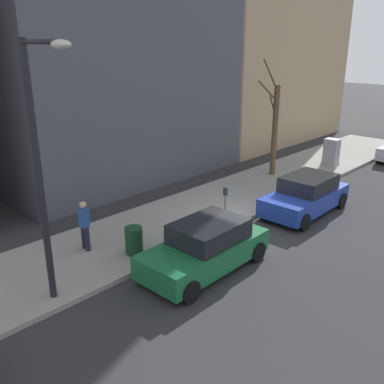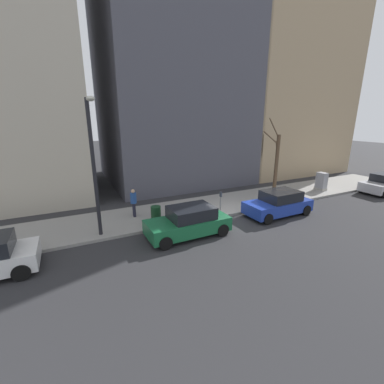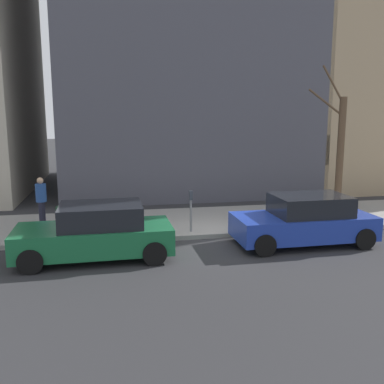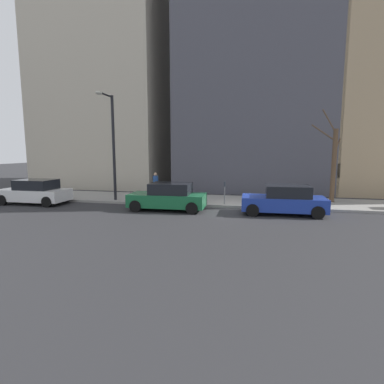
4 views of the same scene
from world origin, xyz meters
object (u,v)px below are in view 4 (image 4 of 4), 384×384
at_px(parking_meter, 225,190).
at_px(office_tower_right, 112,77).
at_px(parked_car_white, 35,192).
at_px(bare_tree, 333,163).
at_px(parked_car_blue, 284,200).
at_px(streetlamp, 111,139).
at_px(parked_car_green, 168,197).
at_px(pedestrian_near_meter, 156,183).
at_px(office_block_center, 255,34).
at_px(trash_bin, 162,194).

height_order(parking_meter, office_tower_right, office_tower_right).
bearing_deg(parked_car_white, bare_tree, -78.06).
height_order(parked_car_blue, parking_meter, parked_car_blue).
bearing_deg(streetlamp, bare_tree, -80.12).
relative_size(parked_car_green, parked_car_white, 1.00).
relative_size(pedestrian_near_meter, office_tower_right, 0.08).
relative_size(streetlamp, office_tower_right, 0.31).
bearing_deg(parking_meter, streetlamp, 91.37).
relative_size(parked_car_white, office_block_center, 0.16).
distance_m(bare_tree, trash_bin, 10.67).
height_order(parking_meter, office_block_center, office_block_center).
bearing_deg(office_tower_right, parked_car_white, -177.74).
distance_m(parked_car_blue, office_tower_right, 21.78).
xyz_separation_m(parked_car_green, office_tower_right, (12.30, 9.14, 9.61)).
xyz_separation_m(streetlamp, bare_tree, (2.33, -13.39, -1.49)).
relative_size(parked_car_white, pedestrian_near_meter, 2.54).
xyz_separation_m(parking_meter, office_tower_right, (10.61, 12.09, 9.36)).
bearing_deg(pedestrian_near_meter, parked_car_green, -145.80).
height_order(parked_car_blue, office_tower_right, office_tower_right).
height_order(parked_car_blue, pedestrian_near_meter, pedestrian_near_meter).
xyz_separation_m(parking_meter, streetlamp, (-0.17, 7.01, 3.04)).
bearing_deg(parked_car_white, office_block_center, -45.37).
xyz_separation_m(office_block_center, office_tower_right, (-0.56, 13.51, -3.19)).
height_order(parked_car_green, streetlamp, streetlamp).
distance_m(office_block_center, office_tower_right, 13.89).
xyz_separation_m(parked_car_white, bare_tree, (3.66, -17.99, 1.79)).
xyz_separation_m(parked_car_blue, pedestrian_near_meter, (3.32, 8.12, 0.35)).
xyz_separation_m(parked_car_green, office_block_center, (12.86, -4.37, 12.80)).
bearing_deg(parked_car_white, parking_meter, -82.23).
relative_size(parked_car_white, streetlamp, 0.65).
relative_size(streetlamp, bare_tree, 1.15).
bearing_deg(office_block_center, trash_bin, 153.31).
bearing_deg(bare_tree, parked_car_blue, 139.57).
bearing_deg(parked_car_green, parking_meter, -61.15).
relative_size(parked_car_blue, parked_car_white, 1.00).
relative_size(pedestrian_near_meter, office_block_center, 0.06).
bearing_deg(office_block_center, office_tower_right, 92.36).
xyz_separation_m(parked_car_blue, parked_car_white, (0.02, 14.86, 0.00)).
xyz_separation_m(parked_car_blue, trash_bin, (1.96, 7.22, -0.14)).
relative_size(bare_tree, pedestrian_near_meter, 3.40).
height_order(parked_car_green, trash_bin, parked_car_green).
xyz_separation_m(bare_tree, pedestrian_near_meter, (-0.36, 11.25, -1.44)).
bearing_deg(parking_meter, parked_car_white, 97.33).
bearing_deg(streetlamp, trash_bin, -78.51).
bearing_deg(trash_bin, bare_tree, -80.60).
xyz_separation_m(streetlamp, pedestrian_near_meter, (1.97, -2.14, -2.93)).
relative_size(streetlamp, pedestrian_near_meter, 3.92).
bearing_deg(parked_car_green, streetlamp, 68.60).
bearing_deg(parked_car_blue, trash_bin, 74.04).
relative_size(parked_car_white, parking_meter, 3.12).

